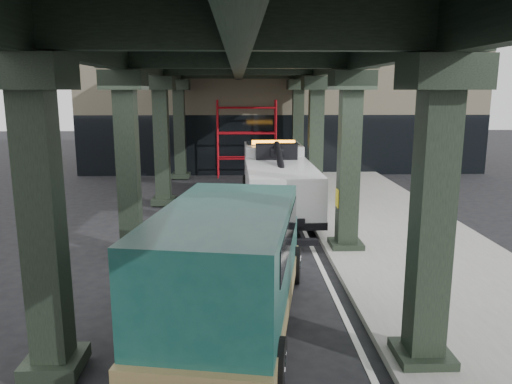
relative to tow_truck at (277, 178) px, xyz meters
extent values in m
plane|color=black|center=(-0.99, -6.71, -1.29)|extent=(90.00, 90.00, 0.00)
cube|color=gray|center=(3.51, -4.71, -1.22)|extent=(5.00, 40.00, 0.15)
cube|color=silver|center=(0.71, -4.71, -1.29)|extent=(0.12, 38.00, 0.01)
cube|color=black|center=(1.61, -10.71, 1.21)|extent=(0.55, 0.55, 5.00)
cube|color=black|center=(1.61, -10.71, 3.46)|extent=(1.10, 1.10, 0.50)
cube|color=black|center=(1.61, -10.71, -1.11)|extent=(0.90, 0.90, 0.24)
cube|color=black|center=(1.61, -4.71, 1.21)|extent=(0.55, 0.55, 5.00)
cube|color=black|center=(1.61, -4.71, 3.46)|extent=(1.10, 1.10, 0.50)
cube|color=black|center=(1.61, -4.71, -1.11)|extent=(0.90, 0.90, 0.24)
cube|color=black|center=(1.61, 1.29, 1.21)|extent=(0.55, 0.55, 5.00)
cube|color=black|center=(1.61, 1.29, 3.46)|extent=(1.10, 1.10, 0.50)
cube|color=black|center=(1.61, 1.29, -1.11)|extent=(0.90, 0.90, 0.24)
cube|color=black|center=(1.61, 7.29, 1.21)|extent=(0.55, 0.55, 5.00)
cube|color=black|center=(1.61, 7.29, 3.46)|extent=(1.10, 1.10, 0.50)
cube|color=black|center=(1.61, 7.29, -1.11)|extent=(0.90, 0.90, 0.24)
cube|color=black|center=(-4.39, -10.71, 1.21)|extent=(0.55, 0.55, 5.00)
cube|color=black|center=(-4.39, -10.71, 3.46)|extent=(1.10, 1.10, 0.50)
cube|color=black|center=(-4.39, -10.71, -1.11)|extent=(0.90, 0.90, 0.24)
cube|color=black|center=(-4.39, -4.71, 1.21)|extent=(0.55, 0.55, 5.00)
cube|color=black|center=(-4.39, -4.71, 3.46)|extent=(1.10, 1.10, 0.50)
cube|color=black|center=(-4.39, -4.71, -1.11)|extent=(0.90, 0.90, 0.24)
cube|color=black|center=(-4.39, 1.29, 1.21)|extent=(0.55, 0.55, 5.00)
cube|color=black|center=(-4.39, 1.29, 3.46)|extent=(1.10, 1.10, 0.50)
cube|color=black|center=(-4.39, 1.29, -1.11)|extent=(0.90, 0.90, 0.24)
cube|color=black|center=(-4.39, 7.29, 1.21)|extent=(0.55, 0.55, 5.00)
cube|color=black|center=(-4.39, 7.29, 3.46)|extent=(1.10, 1.10, 0.50)
cube|color=black|center=(-4.39, 7.29, -1.11)|extent=(0.90, 0.90, 0.24)
cube|color=black|center=(1.61, -4.71, 4.26)|extent=(0.35, 32.00, 1.10)
cube|color=black|center=(-4.39, -4.71, 4.26)|extent=(0.35, 32.00, 1.10)
cube|color=black|center=(-1.39, -4.71, 4.26)|extent=(0.35, 32.00, 1.10)
cube|color=black|center=(-1.39, -4.71, 4.96)|extent=(7.40, 32.00, 0.30)
cube|color=#C6B793|center=(1.01, 13.29, 2.71)|extent=(22.00, 10.00, 8.00)
cylinder|color=#B80E18|center=(-2.49, 8.19, 0.71)|extent=(0.08, 0.08, 4.00)
cylinder|color=#B80E18|center=(-2.49, 7.39, 0.71)|extent=(0.08, 0.08, 4.00)
cylinder|color=#B80E18|center=(0.51, 8.19, 0.71)|extent=(0.08, 0.08, 4.00)
cylinder|color=#B80E18|center=(0.51, 7.39, 0.71)|extent=(0.08, 0.08, 4.00)
cylinder|color=#B80E18|center=(-0.99, 8.19, -0.29)|extent=(3.00, 0.08, 0.08)
cylinder|color=#B80E18|center=(-0.99, 8.19, 1.01)|extent=(3.00, 0.08, 0.08)
cylinder|color=#B80E18|center=(-0.99, 8.19, 2.31)|extent=(3.00, 0.08, 0.08)
cube|color=black|center=(0.01, -0.50, -0.62)|extent=(1.04, 7.19, 0.24)
cube|color=silver|center=(-0.02, 1.94, 0.19)|extent=(2.27, 2.32, 1.72)
cube|color=silver|center=(-0.03, 2.95, -0.29)|extent=(2.26, 0.70, 0.86)
cube|color=black|center=(-0.02, 2.18, 0.67)|extent=(2.12, 1.27, 0.81)
cube|color=silver|center=(0.02, -1.60, 0.00)|extent=(2.35, 4.81, 1.34)
cube|color=orange|center=(-0.02, 1.75, 1.15)|extent=(1.73, 0.29, 0.15)
cube|color=black|center=(0.00, 0.32, 0.96)|extent=(1.54, 0.59, 0.57)
cylinder|color=black|center=(0.02, -1.41, 0.72)|extent=(0.27, 3.35, 1.28)
cube|color=black|center=(0.05, -4.04, -0.96)|extent=(0.30, 1.34, 0.17)
cube|color=black|center=(0.05, -4.71, -1.01)|extent=(1.53, 0.26, 0.17)
cylinder|color=black|center=(-1.08, 2.22, -0.77)|extent=(0.35, 1.06, 1.05)
cylinder|color=silver|center=(-1.08, 2.22, -0.77)|extent=(0.38, 0.58, 0.58)
cylinder|color=black|center=(1.03, 2.24, -0.77)|extent=(0.35, 1.06, 1.05)
cylinder|color=silver|center=(1.03, 2.24, -0.77)|extent=(0.38, 0.58, 0.58)
cylinder|color=black|center=(-1.04, -0.94, -0.77)|extent=(0.35, 1.06, 1.05)
cylinder|color=silver|center=(-1.04, -0.94, -0.77)|extent=(0.38, 0.58, 0.58)
cylinder|color=black|center=(1.06, -0.92, -0.77)|extent=(0.35, 1.06, 1.05)
cylinder|color=silver|center=(1.06, -0.92, -0.77)|extent=(0.38, 0.58, 0.58)
cylinder|color=black|center=(-1.03, -2.18, -0.77)|extent=(0.35, 1.06, 1.05)
cylinder|color=silver|center=(-1.03, -2.18, -0.77)|extent=(0.38, 0.58, 0.58)
cylinder|color=black|center=(1.08, -2.16, -0.77)|extent=(0.35, 1.06, 1.05)
cylinder|color=silver|center=(1.08, -2.16, -0.77)|extent=(0.38, 0.58, 0.58)
cube|color=#114039|center=(-1.15, -6.78, -0.29)|extent=(2.33, 1.51, 0.95)
cube|color=#114039|center=(-1.65, -9.64, 0.13)|extent=(2.99, 5.06, 2.06)
cube|color=olive|center=(-1.58, -9.22, -0.71)|extent=(3.23, 6.21, 0.37)
cube|color=black|center=(-1.23, -7.19, 0.55)|extent=(2.10, 0.80, 0.88)
cube|color=black|center=(-1.59, -9.33, 0.66)|extent=(2.86, 4.12, 0.58)
cube|color=silver|center=(-1.06, -6.23, -0.71)|extent=(2.10, 0.48, 0.32)
cylinder|color=black|center=(-2.20, -6.65, -0.85)|extent=(0.44, 0.92, 0.89)
cylinder|color=silver|center=(-2.20, -6.65, -0.85)|extent=(0.42, 0.54, 0.49)
cylinder|color=black|center=(-0.12, -7.01, -0.85)|extent=(0.44, 0.92, 0.89)
cylinder|color=silver|center=(-0.12, -7.01, -0.85)|extent=(0.42, 0.54, 0.49)
cylinder|color=black|center=(-2.96, -11.02, -0.85)|extent=(0.44, 0.92, 0.89)
cylinder|color=silver|center=(-2.96, -11.02, -0.85)|extent=(0.42, 0.54, 0.49)
cylinder|color=black|center=(-0.88, -11.38, -0.85)|extent=(0.44, 0.92, 0.89)
cylinder|color=silver|center=(-0.88, -11.38, -0.85)|extent=(0.42, 0.54, 0.49)
camera|label=1|loc=(-1.40, -18.14, 3.21)|focal=35.00mm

